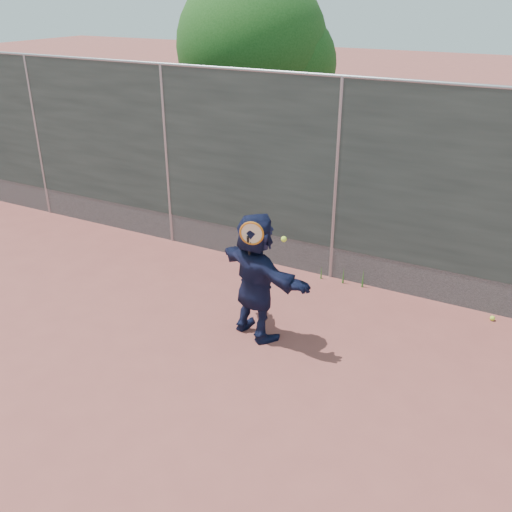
% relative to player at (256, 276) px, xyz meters
% --- Properties ---
extents(ground, '(80.00, 80.00, 0.00)m').
position_rel_player_xyz_m(ground, '(0.26, -1.52, -0.83)').
color(ground, '#9E4C42').
rests_on(ground, ground).
extents(player, '(1.61, 1.04, 1.67)m').
position_rel_player_xyz_m(player, '(0.00, 0.00, 0.00)').
color(player, '#141939').
rests_on(player, ground).
extents(ball_ground, '(0.07, 0.07, 0.07)m').
position_rel_player_xyz_m(ball_ground, '(2.67, 1.78, -0.80)').
color(ball_ground, '#CFF937').
rests_on(ball_ground, ground).
extents(fence, '(20.00, 0.06, 3.03)m').
position_rel_player_xyz_m(fence, '(0.26, 1.98, 0.75)').
color(fence, '#38423D').
rests_on(fence, ground).
extents(swing_action, '(0.56, 0.15, 0.51)m').
position_rel_player_xyz_m(swing_action, '(0.09, -0.19, 0.64)').
color(swing_action, '#CC6A13').
rests_on(swing_action, ground).
extents(tree_left, '(3.15, 3.00, 4.53)m').
position_rel_player_xyz_m(tree_left, '(-2.59, 5.03, 2.11)').
color(tree_left, '#382314').
rests_on(tree_left, ground).
extents(weed_clump, '(0.68, 0.07, 0.30)m').
position_rel_player_xyz_m(weed_clump, '(0.55, 1.86, -0.70)').
color(weed_clump, '#387226').
rests_on(weed_clump, ground).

